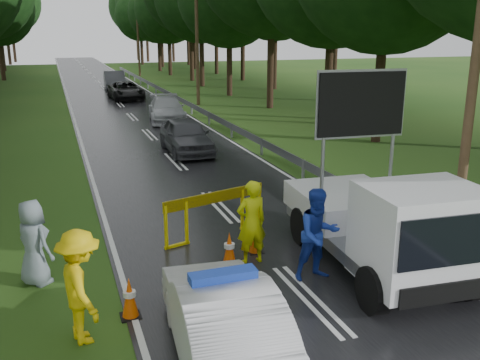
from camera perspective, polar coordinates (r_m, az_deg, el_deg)
name	(u,v)px	position (r m, az deg, el deg)	size (l,w,h in m)	color
ground	(310,300)	(10.79, 7.45, -12.55)	(160.00, 160.00, 0.00)	#204A15
road	(120,104)	(39.02, -12.69, 7.87)	(7.00, 140.00, 0.02)	black
guardrail	(172,95)	(39.22, -7.25, 8.95)	(0.12, 60.06, 0.70)	gray
utility_pole_near	(479,31)	(14.17, 24.15, 14.32)	(1.40, 0.24, 10.00)	#4C3523
utility_pole_mid	(197,30)	(37.68, -4.63, 15.64)	(1.40, 0.24, 10.00)	#4C3523
utility_pole_far	(138,30)	(63.17, -10.86, 15.43)	(1.40, 0.24, 10.00)	#4C3523
police_sedan	(223,321)	(8.63, -1.78, -14.80)	(1.82, 4.35, 1.54)	silver
work_truck	(385,223)	(11.75, 15.18, -4.48)	(2.66, 5.41, 4.20)	gray
barrier	(215,203)	(13.38, -2.67, -2.48)	(2.81, 0.90, 1.21)	yellow
officer	(251,222)	(11.89, 1.23, -4.55)	(0.71, 0.46, 1.94)	#C3D40B
civilian	(318,235)	(11.27, 8.34, -5.78)	(0.96, 0.75, 1.98)	#1934A2
bystander_left	(81,287)	(9.39, -16.64, -10.86)	(1.28, 0.74, 1.98)	yellow
bystander_right	(34,243)	(11.73, -21.15, -6.27)	(0.89, 0.58, 1.81)	gray
queue_car_first	(186,136)	(22.95, -5.80, 4.72)	(1.74, 4.34, 1.48)	#3E4046
queue_car_second	(167,109)	(31.16, -7.83, 7.48)	(1.95, 4.80, 1.39)	#ABADB3
queue_car_third	(126,91)	(41.55, -12.07, 9.29)	(2.24, 4.85, 1.35)	black
queue_car_fourth	(114,81)	(48.89, -13.24, 10.29)	(1.70, 4.87, 1.61)	#3F4147
cone_center	(229,250)	(11.94, -1.14, -7.43)	(0.38, 0.38, 0.81)	black
cone_far	(255,238)	(12.63, 1.62, -6.21)	(0.36, 0.36, 0.76)	black
cone_left_mid	(130,298)	(10.15, -11.69, -12.24)	(0.37, 0.37, 0.79)	black
cone_right	(408,235)	(13.45, 17.49, -5.62)	(0.35, 0.35, 0.74)	black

